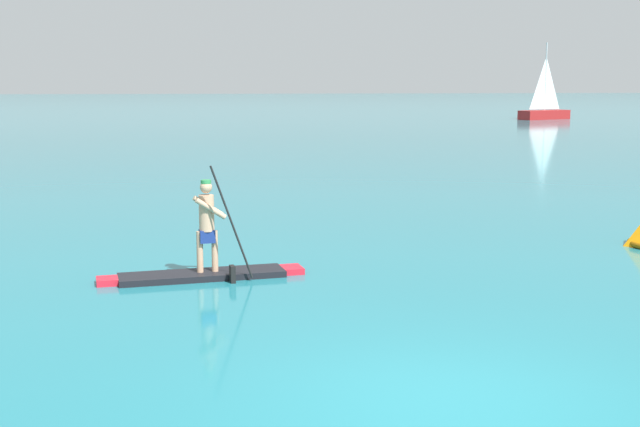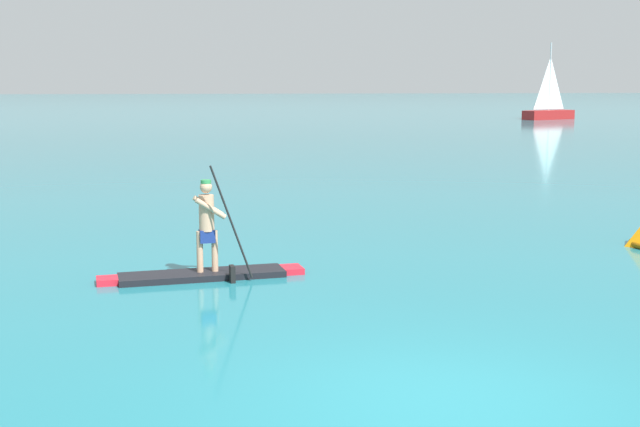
# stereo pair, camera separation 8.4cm
# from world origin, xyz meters

# --- Properties ---
(ground) EXTENTS (440.00, 440.00, 0.00)m
(ground) POSITION_xyz_m (0.00, 0.00, 0.00)
(ground) COLOR #1E727F
(paddleboarder_mid_center) EXTENTS (3.58, 1.10, 2.03)m
(paddleboarder_mid_center) POSITION_xyz_m (-2.49, 6.12, 0.32)
(paddleboarder_mid_center) COLOR black
(paddleboarder_mid_center) RESTS_ON ground
(sailboat_right_horizon) EXTENTS (5.30, 3.52, 6.69)m
(sailboat_right_horizon) POSITION_xyz_m (28.01, 64.10, 0.78)
(sailboat_right_horizon) COLOR #A51E1E
(sailboat_right_horizon) RESTS_ON ground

